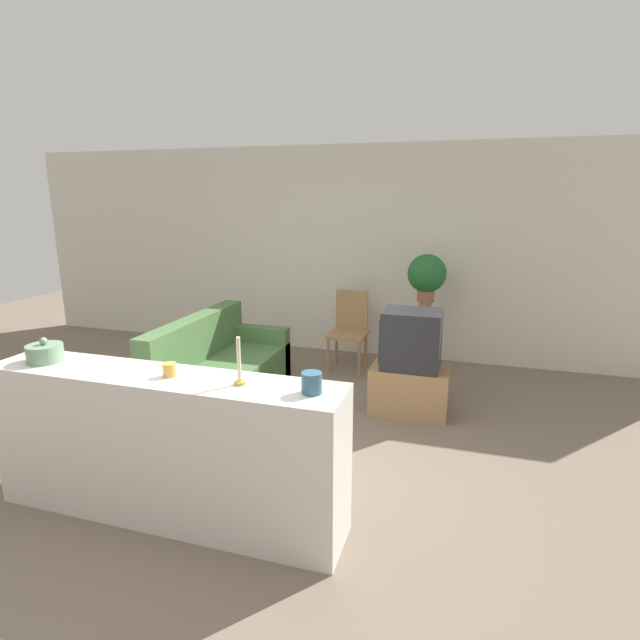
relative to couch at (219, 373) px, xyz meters
The scene contains 13 objects.
ground_plane 1.54m from the couch, 66.40° to the right, with size 14.00×14.00×0.00m, color #756656.
wall_back 2.38m from the couch, 73.54° to the left, with size 9.00×0.06×2.70m.
couch is the anchor object (origin of this frame).
tv_stand 1.94m from the couch, ahead, with size 0.74×0.46×0.46m.
television 1.98m from the couch, ahead, with size 0.55×0.44×0.56m.
wooden_chair 1.76m from the couch, 53.69° to the left, with size 0.44×0.44×0.95m.
plant_stand 2.44m from the couch, 37.98° to the left, with size 0.14×0.14×0.87m.
potted_plant 2.59m from the couch, 37.98° to the left, with size 0.45×0.45×0.56m.
foreground_counter 1.93m from the couch, 71.64° to the right, with size 2.38×0.44×0.99m.
decorative_bowl 1.99m from the couch, 98.65° to the right, with size 0.23×0.23×0.17m.
candle_jar 2.08m from the couch, 69.45° to the right, with size 0.08×0.08×0.08m.
candlestick 2.30m from the couch, 57.57° to the right, with size 0.07×0.07×0.29m.
coffee_tin 2.54m from the couch, 48.63° to the right, with size 0.12×0.12×0.12m.
Camera 1 is at (1.82, -2.94, 2.07)m, focal length 28.00 mm.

